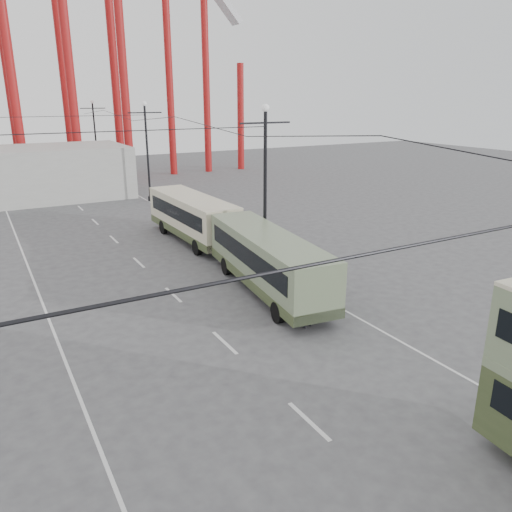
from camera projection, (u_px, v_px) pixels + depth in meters
ground at (431, 494)px, 12.74m from camera, size 160.00×160.00×0.00m
road_markings at (153, 273)px, 28.68m from camera, size 12.52×120.00×0.01m
lamp_post_mid at (265, 187)px, 28.87m from camera, size 3.20×0.44×9.32m
lamp_post_far at (147, 152)px, 47.13m from camera, size 3.20×0.44×9.32m
lamp_post_distant at (95, 137)px, 65.38m from camera, size 3.20×0.44×9.32m
fairground_shed at (10, 175)px, 48.17m from camera, size 22.00×10.00×5.00m
single_decker_green at (267, 260)px, 25.51m from camera, size 3.76×11.10×3.08m
single_decker_cream at (192, 216)px, 34.68m from camera, size 2.75×10.15×3.14m
pedestrian at (307, 308)px, 21.69m from camera, size 0.77×0.62×1.82m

